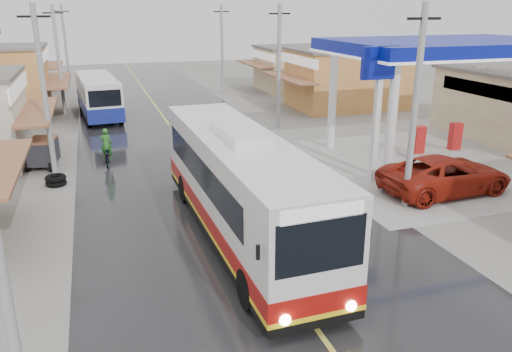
% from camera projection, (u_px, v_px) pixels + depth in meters
% --- Properties ---
extents(ground, '(120.00, 120.00, 0.00)m').
position_uv_depth(ground, '(243.00, 228.00, 18.59)').
color(ground, slate).
rests_on(ground, ground).
extents(road, '(12.00, 90.00, 0.02)m').
position_uv_depth(road, '(176.00, 135.00, 32.09)').
color(road, black).
rests_on(road, ground).
extents(centre_line, '(0.15, 90.00, 0.01)m').
position_uv_depth(centre_line, '(176.00, 134.00, 32.08)').
color(centre_line, '#D8CC4C').
rests_on(centre_line, road).
extents(shopfronts_right, '(11.00, 44.00, 4.80)m').
position_uv_depth(shopfronts_right, '(404.00, 128.00, 33.80)').
color(shopfronts_right, beige).
rests_on(shopfronts_right, ground).
extents(utility_poles_left, '(1.60, 50.00, 8.00)m').
position_uv_depth(utility_poles_left, '(61.00, 140.00, 30.93)').
color(utility_poles_left, gray).
rests_on(utility_poles_left, ground).
extents(utility_poles_right, '(1.60, 36.00, 8.00)m').
position_uv_depth(utility_poles_right, '(278.00, 127.00, 34.15)').
color(utility_poles_right, gray).
rests_on(utility_poles_right, ground).
extents(coach_bus, '(3.09, 12.72, 3.95)m').
position_uv_depth(coach_bus, '(239.00, 186.00, 17.35)').
color(coach_bus, silver).
rests_on(coach_bus, road).
extents(second_bus, '(3.15, 9.13, 2.97)m').
position_uv_depth(second_bus, '(98.00, 96.00, 36.77)').
color(second_bus, silver).
rests_on(second_bus, road).
extents(jeepney, '(6.11, 3.10, 1.66)m').
position_uv_depth(jeepney, '(445.00, 175.00, 21.85)').
color(jeepney, maroon).
rests_on(jeepney, ground).
extents(cyclist, '(0.73, 1.87, 1.99)m').
position_uv_depth(cyclist, '(107.00, 153.00, 25.71)').
color(cyclist, black).
rests_on(cyclist, ground).
extents(tricycle_near, '(1.65, 2.18, 1.51)m').
position_uv_depth(tricycle_near, '(43.00, 151.00, 25.27)').
color(tricycle_near, '#26262D').
rests_on(tricycle_near, ground).
extents(tyre_stack, '(0.95, 0.95, 0.48)m').
position_uv_depth(tyre_stack, '(56.00, 180.00, 22.92)').
color(tyre_stack, black).
rests_on(tyre_stack, ground).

